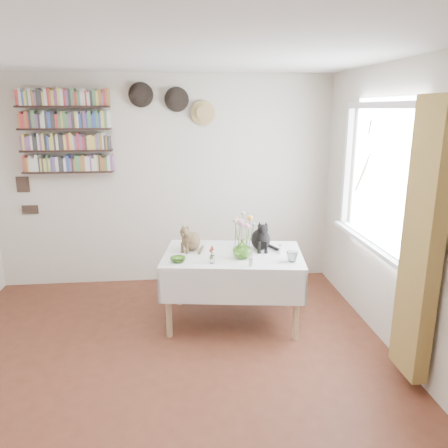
{
  "coord_description": "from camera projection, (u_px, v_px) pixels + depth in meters",
  "views": [
    {
      "loc": [
        0.14,
        -2.99,
        2.1
      ],
      "look_at": [
        0.56,
        0.95,
        1.05
      ],
      "focal_mm": 35.0,
      "sensor_mm": 36.0,
      "label": 1
    }
  ],
  "objects": [
    {
      "name": "candlestick",
      "position": [
        251.0,
        261.0,
        3.93
      ],
      "size": [
        0.04,
        0.04,
        0.16
      ],
      "color": "white",
      "rests_on": "dining_table"
    },
    {
      "name": "flower_vase",
      "position": [
        242.0,
        249.0,
        4.13
      ],
      "size": [
        0.24,
        0.24,
        0.19
      ],
      "primitive_type": "imported",
      "rotation": [
        0.0,
        0.0,
        -0.53
      ],
      "color": "#82C24A",
      "rests_on": "dining_table"
    },
    {
      "name": "flower_bouquet",
      "position": [
        242.0,
        223.0,
        4.08
      ],
      "size": [
        0.17,
        0.13,
        0.39
      ],
      "color": "#4C7233",
      "rests_on": "flower_vase"
    },
    {
      "name": "black_cat",
      "position": [
        261.0,
        234.0,
        4.38
      ],
      "size": [
        0.22,
        0.28,
        0.32
      ],
      "primitive_type": null,
      "rotation": [
        0.0,
        0.0,
        -0.03
      ],
      "color": "black",
      "rests_on": "dining_table"
    },
    {
      "name": "green_bowl",
      "position": [
        178.0,
        260.0,
        4.05
      ],
      "size": [
        0.16,
        0.16,
        0.04
      ],
      "primitive_type": "imported",
      "rotation": [
        0.0,
        0.0,
        0.19
      ],
      "color": "#82C24A",
      "rests_on": "dining_table"
    },
    {
      "name": "porcelain_figurine",
      "position": [
        280.0,
        249.0,
        4.28
      ],
      "size": [
        0.05,
        0.05,
        0.1
      ],
      "color": "white",
      "rests_on": "dining_table"
    },
    {
      "name": "curtain",
      "position": [
        422.0,
        243.0,
        3.18
      ],
      "size": [
        0.12,
        0.38,
        2.1
      ],
      "primitive_type": "cube",
      "color": "brown",
      "rests_on": "room"
    },
    {
      "name": "bookshelf_unit",
      "position": [
        65.0,
        132.0,
        4.89
      ],
      "size": [
        1.0,
        0.16,
        0.91
      ],
      "color": "black",
      "rests_on": "room"
    },
    {
      "name": "berry_jar",
      "position": [
        212.0,
        255.0,
        4.0
      ],
      "size": [
        0.05,
        0.05,
        0.18
      ],
      "color": "white",
      "rests_on": "dining_table"
    },
    {
      "name": "wall_hats",
      "position": [
        174.0,
        102.0,
        4.95
      ],
      "size": [
        0.98,
        0.09,
        0.48
      ],
      "color": "black",
      "rests_on": "room"
    },
    {
      "name": "window",
      "position": [
        378.0,
        188.0,
        4.01
      ],
      "size": [
        0.12,
        1.52,
        1.32
      ],
      "color": "white",
      "rests_on": "room"
    },
    {
      "name": "dining_table",
      "position": [
        233.0,
        270.0,
        4.33
      ],
      "size": [
        1.46,
        1.05,
        0.72
      ],
      "color": "white",
      "rests_on": "room"
    },
    {
      "name": "wall_art_plaques",
      "position": [
        26.0,
        195.0,
        5.08
      ],
      "size": [
        0.21,
        0.02,
        0.44
      ],
      "color": "#38281E",
      "rests_on": "room"
    },
    {
      "name": "drinking_glass",
      "position": [
        292.0,
        257.0,
        4.04
      ],
      "size": [
        0.13,
        0.13,
        0.1
      ],
      "primitive_type": "imported",
      "rotation": [
        0.0,
        0.0,
        -0.22
      ],
      "color": "white",
      "rests_on": "dining_table"
    },
    {
      "name": "room",
      "position": [
        159.0,
        233.0,
        3.08
      ],
      "size": [
        4.08,
        4.58,
        2.58
      ],
      "color": "brown",
      "rests_on": "ground"
    },
    {
      "name": "tabby_cat",
      "position": [
        191.0,
        236.0,
        4.36
      ],
      "size": [
        0.3,
        0.31,
        0.29
      ],
      "primitive_type": null,
      "rotation": [
        0.0,
        0.0,
        -0.67
      ],
      "color": "brown",
      "rests_on": "dining_table"
    }
  ]
}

